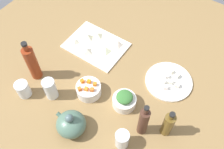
# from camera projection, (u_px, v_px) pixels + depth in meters

# --- Properties ---
(tabletop) EXTENTS (1.90, 1.90, 0.03)m
(tabletop) POSITION_uv_depth(u_px,v_px,m) (112.00, 81.00, 1.39)
(tabletop) COLOR olive
(tabletop) RESTS_ON ground
(cutting_board) EXTENTS (0.35, 0.26, 0.01)m
(cutting_board) POSITION_uv_depth(u_px,v_px,m) (96.00, 45.00, 1.52)
(cutting_board) COLOR white
(cutting_board) RESTS_ON tabletop
(plate_tofu) EXTENTS (0.26, 0.26, 0.01)m
(plate_tofu) POSITION_uv_depth(u_px,v_px,m) (169.00, 81.00, 1.37)
(plate_tofu) COLOR white
(plate_tofu) RESTS_ON tabletop
(bowl_greens) EXTENTS (0.12, 0.12, 0.06)m
(bowl_greens) POSITION_uv_depth(u_px,v_px,m) (124.00, 101.00, 1.27)
(bowl_greens) COLOR white
(bowl_greens) RESTS_ON tabletop
(bowl_carrots) EXTENTS (0.13, 0.13, 0.06)m
(bowl_carrots) POSITION_uv_depth(u_px,v_px,m) (89.00, 90.00, 1.31)
(bowl_carrots) COLOR white
(bowl_carrots) RESTS_ON tabletop
(teapot) EXTENTS (0.16, 0.14, 0.14)m
(teapot) POSITION_uv_depth(u_px,v_px,m) (71.00, 124.00, 1.18)
(teapot) COLOR #4D6E5B
(teapot) RESTS_ON tabletop
(bottle_0) EXTENTS (0.05, 0.05, 0.19)m
(bottle_0) POSITION_uv_depth(u_px,v_px,m) (168.00, 124.00, 1.15)
(bottle_0) COLOR brown
(bottle_0) RESTS_ON tabletop
(bottle_1) EXTENTS (0.06, 0.06, 0.27)m
(bottle_1) POSITION_uv_depth(u_px,v_px,m) (32.00, 63.00, 1.30)
(bottle_1) COLOR maroon
(bottle_1) RESTS_ON tabletop
(bottle_2) EXTENTS (0.05, 0.05, 0.24)m
(bottle_2) POSITION_uv_depth(u_px,v_px,m) (143.00, 121.00, 1.13)
(bottle_2) COLOR #4B2C20
(bottle_2) RESTS_ON tabletop
(drinking_glass_0) EXTENTS (0.07, 0.07, 0.09)m
(drinking_glass_0) POSITION_uv_depth(u_px,v_px,m) (23.00, 89.00, 1.29)
(drinking_glass_0) COLOR white
(drinking_glass_0) RESTS_ON tabletop
(drinking_glass_1) EXTENTS (0.06, 0.06, 0.13)m
(drinking_glass_1) POSITION_uv_depth(u_px,v_px,m) (50.00, 89.00, 1.27)
(drinking_glass_1) COLOR white
(drinking_glass_1) RESTS_ON tabletop
(drinking_glass_2) EXTENTS (0.07, 0.07, 0.10)m
(drinking_glass_2) POSITION_uv_depth(u_px,v_px,m) (122.00, 139.00, 1.14)
(drinking_glass_2) COLOR white
(drinking_glass_2) RESTS_ON tabletop
(carrot_cube_0) EXTENTS (0.02, 0.02, 0.02)m
(carrot_cube_0) POSITION_uv_depth(u_px,v_px,m) (80.00, 89.00, 1.26)
(carrot_cube_0) COLOR orange
(carrot_cube_0) RESTS_ON bowl_carrots
(carrot_cube_1) EXTENTS (0.02, 0.02, 0.02)m
(carrot_cube_1) POSITION_uv_depth(u_px,v_px,m) (89.00, 82.00, 1.29)
(carrot_cube_1) COLOR orange
(carrot_cube_1) RESTS_ON bowl_carrots
(carrot_cube_2) EXTENTS (0.02, 0.02, 0.02)m
(carrot_cube_2) POSITION_uv_depth(u_px,v_px,m) (95.00, 84.00, 1.28)
(carrot_cube_2) COLOR orange
(carrot_cube_2) RESTS_ON bowl_carrots
(carrot_cube_3) EXTENTS (0.02, 0.02, 0.02)m
(carrot_cube_3) POSITION_uv_depth(u_px,v_px,m) (82.00, 81.00, 1.29)
(carrot_cube_3) COLOR orange
(carrot_cube_3) RESTS_ON bowl_carrots
(carrot_cube_4) EXTENTS (0.02, 0.02, 0.02)m
(carrot_cube_4) POSITION_uv_depth(u_px,v_px,m) (92.00, 90.00, 1.26)
(carrot_cube_4) COLOR orange
(carrot_cube_4) RESTS_ON bowl_carrots
(carrot_cube_5) EXTENTS (0.02, 0.02, 0.02)m
(carrot_cube_5) POSITION_uv_depth(u_px,v_px,m) (86.00, 89.00, 1.26)
(carrot_cube_5) COLOR orange
(carrot_cube_5) RESTS_ON bowl_carrots
(chopped_greens_mound) EXTENTS (0.08, 0.09, 0.03)m
(chopped_greens_mound) POSITION_uv_depth(u_px,v_px,m) (125.00, 97.00, 1.23)
(chopped_greens_mound) COLOR #387433
(chopped_greens_mound) RESTS_ON bowl_greens
(tofu_cube_0) EXTENTS (0.03, 0.03, 0.02)m
(tofu_cube_0) POSITION_uv_depth(u_px,v_px,m) (167.00, 76.00, 1.37)
(tofu_cube_0) COLOR white
(tofu_cube_0) RESTS_ON plate_tofu
(tofu_cube_1) EXTENTS (0.02, 0.02, 0.02)m
(tofu_cube_1) POSITION_uv_depth(u_px,v_px,m) (163.00, 82.00, 1.35)
(tofu_cube_1) COLOR white
(tofu_cube_1) RESTS_ON plate_tofu
(tofu_cube_2) EXTENTS (0.03, 0.03, 0.02)m
(tofu_cube_2) POSITION_uv_depth(u_px,v_px,m) (177.00, 85.00, 1.33)
(tofu_cube_2) COLOR #F7E8CE
(tofu_cube_2) RESTS_ON plate_tofu
(tofu_cube_3) EXTENTS (0.03, 0.03, 0.02)m
(tofu_cube_3) POSITION_uv_depth(u_px,v_px,m) (177.00, 76.00, 1.37)
(tofu_cube_3) COLOR white
(tofu_cube_3) RESTS_ON plate_tofu
(tofu_cube_4) EXTENTS (0.03, 0.03, 0.02)m
(tofu_cube_4) POSITION_uv_depth(u_px,v_px,m) (171.00, 71.00, 1.38)
(tofu_cube_4) COLOR silver
(tofu_cube_4) RESTS_ON plate_tofu
(tofu_cube_5) EXTENTS (0.03, 0.03, 0.02)m
(tofu_cube_5) POSITION_uv_depth(u_px,v_px,m) (170.00, 82.00, 1.35)
(tofu_cube_5) COLOR white
(tofu_cube_5) RESTS_ON plate_tofu
(tofu_cube_6) EXTENTS (0.03, 0.03, 0.02)m
(tofu_cube_6) POSITION_uv_depth(u_px,v_px,m) (166.00, 87.00, 1.33)
(tofu_cube_6) COLOR white
(tofu_cube_6) RESTS_ON plate_tofu
(dumpling_0) EXTENTS (0.08, 0.08, 0.02)m
(dumpling_0) POSITION_uv_depth(u_px,v_px,m) (106.00, 50.00, 1.47)
(dumpling_0) COLOR beige
(dumpling_0) RESTS_ON cutting_board
(dumpling_1) EXTENTS (0.06, 0.05, 0.03)m
(dumpling_1) POSITION_uv_depth(u_px,v_px,m) (87.00, 51.00, 1.47)
(dumpling_1) COLOR beige
(dumpling_1) RESTS_ON cutting_board
(dumpling_2) EXTENTS (0.07, 0.07, 0.02)m
(dumpling_2) POSITION_uv_depth(u_px,v_px,m) (98.00, 35.00, 1.54)
(dumpling_2) COLOR beige
(dumpling_2) RESTS_ON cutting_board
(dumpling_3) EXTENTS (0.07, 0.08, 0.02)m
(dumpling_3) POSITION_uv_depth(u_px,v_px,m) (118.00, 44.00, 1.50)
(dumpling_3) COLOR beige
(dumpling_3) RESTS_ON cutting_board
(dumpling_4) EXTENTS (0.06, 0.07, 0.03)m
(dumpling_4) POSITION_uv_depth(u_px,v_px,m) (88.00, 37.00, 1.53)
(dumpling_4) COLOR beige
(dumpling_4) RESTS_ON cutting_board
(dumpling_5) EXTENTS (0.05, 0.05, 0.02)m
(dumpling_5) POSITION_uv_depth(u_px,v_px,m) (75.00, 41.00, 1.51)
(dumpling_5) COLOR beige
(dumpling_5) RESTS_ON cutting_board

